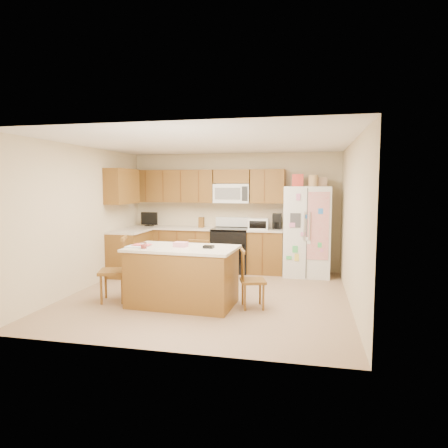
% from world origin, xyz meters
% --- Properties ---
extents(ground, '(4.50, 4.50, 0.00)m').
position_xyz_m(ground, '(0.00, 0.00, 0.00)').
color(ground, '#957459').
rests_on(ground, ground).
extents(room_shell, '(4.60, 4.60, 2.52)m').
position_xyz_m(room_shell, '(0.00, 0.00, 1.44)').
color(room_shell, beige).
rests_on(room_shell, ground).
extents(cabinetry, '(3.36, 1.56, 2.15)m').
position_xyz_m(cabinetry, '(-0.98, 1.79, 0.91)').
color(cabinetry, brown).
rests_on(cabinetry, ground).
extents(stove, '(0.76, 0.65, 1.13)m').
position_xyz_m(stove, '(0.00, 1.94, 0.47)').
color(stove, black).
rests_on(stove, ground).
extents(refrigerator, '(0.90, 0.79, 2.04)m').
position_xyz_m(refrigerator, '(1.57, 1.87, 0.92)').
color(refrigerator, white).
rests_on(refrigerator, ground).
extents(island, '(1.68, 1.04, 0.99)m').
position_xyz_m(island, '(-0.26, -0.56, 0.45)').
color(island, brown).
rests_on(island, ground).
extents(windsor_chair_left, '(0.54, 0.55, 1.02)m').
position_xyz_m(windsor_chair_left, '(-1.36, -0.59, 0.48)').
color(windsor_chair_left, brown).
rests_on(windsor_chair_left, ground).
extents(windsor_chair_back, '(0.44, 0.43, 0.93)m').
position_xyz_m(windsor_chair_back, '(-0.15, 0.17, 0.44)').
color(windsor_chair_back, brown).
rests_on(windsor_chair_back, ground).
extents(windsor_chair_right, '(0.45, 0.46, 0.88)m').
position_xyz_m(windsor_chair_right, '(0.79, -0.47, 0.42)').
color(windsor_chair_right, brown).
rests_on(windsor_chair_right, ground).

